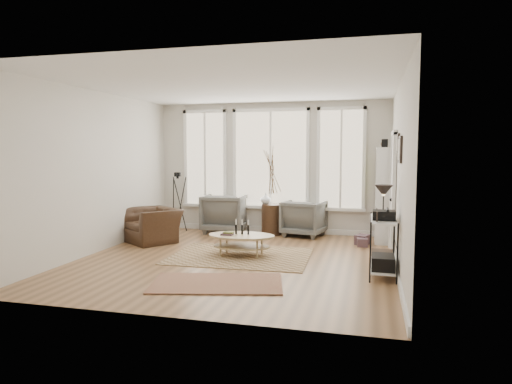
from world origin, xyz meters
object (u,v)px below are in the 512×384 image
(low_shelf, at_px, (383,240))
(armchair_left, at_px, (225,213))
(coffee_table, at_px, (241,239))
(accent_chair, at_px, (152,225))
(armchair_right, at_px, (304,218))
(side_table, at_px, (272,194))
(bookcase, at_px, (383,195))

(low_shelf, height_order, armchair_left, low_shelf)
(coffee_table, bearing_deg, accent_chair, 160.42)
(low_shelf, relative_size, accent_chair, 1.25)
(coffee_table, xyz_separation_m, armchair_right, (0.80, 2.14, 0.10))
(low_shelf, xyz_separation_m, side_table, (-2.28, 2.71, 0.39))
(bookcase, relative_size, coffee_table, 1.74)
(low_shelf, height_order, side_table, side_table)
(armchair_right, bearing_deg, low_shelf, 131.70)
(coffee_table, distance_m, side_table, 2.20)
(side_table, bearing_deg, armchair_right, 2.45)
(armchair_right, bearing_deg, side_table, 14.33)
(armchair_left, bearing_deg, coffee_table, 111.93)
(coffee_table, relative_size, armchair_left, 1.24)
(coffee_table, bearing_deg, side_table, 87.52)
(low_shelf, relative_size, armchair_right, 1.53)
(low_shelf, bearing_deg, coffee_table, 165.77)
(coffee_table, distance_m, armchair_right, 2.29)
(coffee_table, xyz_separation_m, accent_chair, (-2.09, 0.74, 0.05))
(coffee_table, xyz_separation_m, side_table, (0.09, 2.11, 0.61))
(low_shelf, xyz_separation_m, armchair_left, (-3.37, 2.75, -0.08))
(coffee_table, xyz_separation_m, armchair_left, (-0.99, 2.14, 0.15))
(low_shelf, distance_m, accent_chair, 4.66)
(coffee_table, relative_size, accent_chair, 1.14)
(accent_chair, bearing_deg, armchair_right, 61.05)
(side_table, bearing_deg, armchair_left, 178.39)
(low_shelf, distance_m, side_table, 3.57)
(accent_chair, bearing_deg, armchair_left, 87.13)
(bookcase, xyz_separation_m, coffee_table, (-2.43, -1.92, -0.67))
(armchair_right, distance_m, accent_chair, 3.21)
(low_shelf, height_order, armchair_right, low_shelf)
(armchair_left, distance_m, accent_chair, 1.78)
(low_shelf, height_order, accent_chair, low_shelf)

